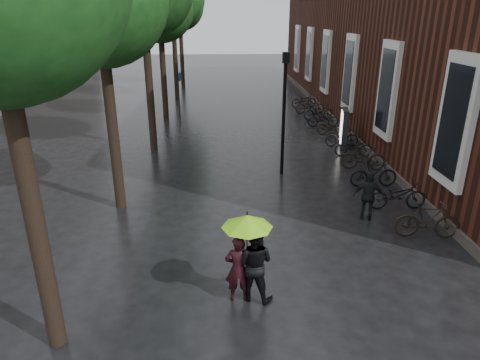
{
  "coord_description": "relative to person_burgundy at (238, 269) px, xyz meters",
  "views": [
    {
      "loc": [
        -0.89,
        -5.48,
        5.74
      ],
      "look_at": [
        -0.37,
        5.89,
        1.27
      ],
      "focal_mm": 32.0,
      "sensor_mm": 36.0,
      "label": 1
    }
  ],
  "objects": [
    {
      "name": "pedestrian_walking",
      "position": [
        3.97,
        3.62,
        -0.01
      ],
      "size": [
        0.95,
        0.62,
        1.5
      ],
      "primitive_type": "imported",
      "rotation": [
        0.0,
        0.0,
        2.82
      ],
      "color": "black",
      "rests_on": "ground"
    },
    {
      "name": "ad_lightbox",
      "position": [
        5.25,
        11.0,
        0.11
      ],
      "size": [
        0.27,
        1.14,
        1.72
      ],
      "rotation": [
        0.0,
        0.0,
        -0.21
      ],
      "color": "black",
      "rests_on": "ground"
    },
    {
      "name": "person_black",
      "position": [
        0.34,
        0.04,
        0.1
      ],
      "size": [
        1.02,
        0.91,
        1.72
      ],
      "primitive_type": "imported",
      "rotation": [
        0.0,
        0.0,
        2.77
      ],
      "color": "black",
      "rests_on": "ground"
    },
    {
      "name": "lime_umbrella",
      "position": [
        0.18,
        0.01,
        1.1
      ],
      "size": [
        1.05,
        1.05,
        1.55
      ],
      "rotation": [
        0.0,
        0.0,
        0.3
      ],
      "color": "black",
      "rests_on": "ground"
    },
    {
      "name": "cycle_sign",
      "position": [
        -2.56,
        16.19,
        1.05
      ],
      "size": [
        0.14,
        0.5,
        2.73
      ],
      "rotation": [
        0.0,
        0.0,
        -0.15
      ],
      "color": "#262628",
      "rests_on": "ground"
    },
    {
      "name": "person_burgundy",
      "position": [
        0.0,
        0.0,
        0.0
      ],
      "size": [
        0.56,
        0.37,
        1.52
      ],
      "primitive_type": "imported",
      "rotation": [
        0.0,
        0.0,
        3.15
      ],
      "color": "black",
      "rests_on": "ground"
    },
    {
      "name": "brick_building",
      "position": [
        11.05,
        17.33,
        5.23
      ],
      "size": [
        10.2,
        33.2,
        12.0
      ],
      "color": "#38160F",
      "rests_on": "ground"
    },
    {
      "name": "lamp_post",
      "position": [
        1.97,
        7.55,
        1.96
      ],
      "size": [
        0.23,
        0.23,
        4.47
      ],
      "rotation": [
        0.0,
        0.0,
        -0.26
      ],
      "color": "black",
      "rests_on": "ground"
    },
    {
      "name": "parked_bicycles",
      "position": [
        5.17,
        11.27,
        -0.29
      ],
      "size": [
        2.04,
        18.13,
        1.04
      ],
      "color": "black",
      "rests_on": "ground"
    }
  ]
}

